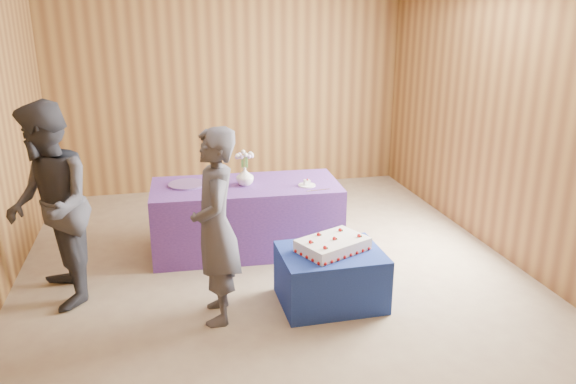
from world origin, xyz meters
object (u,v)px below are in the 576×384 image
object	(u,v)px
guest_right	(50,207)
serving_table	(246,217)
vase	(245,176)
cake_table	(331,277)
guest_left	(216,227)
sheet_cake	(333,245)

from	to	relation	value
guest_right	serving_table	bearing A→B (deg)	97.78
serving_table	vase	size ratio (longest dim) A/B	10.29
cake_table	guest_right	bearing A→B (deg)	166.24
cake_table	guest_left	size ratio (longest dim) A/B	0.54
serving_table	sheet_cake	world-z (taller)	serving_table
serving_table	guest_left	xyz separation A→B (m)	(-0.47, -1.37, 0.46)
cake_table	guest_right	distance (m)	2.53
vase	guest_left	world-z (taller)	guest_left
serving_table	vase	world-z (taller)	vase
vase	guest_right	xyz separation A→B (m)	(-1.82, -0.75, 0.07)
sheet_cake	guest_left	xyz separation A→B (m)	(-1.03, -0.05, 0.28)
vase	guest_left	xyz separation A→B (m)	(-0.46, -1.35, -0.01)
serving_table	vase	distance (m)	0.47
serving_table	guest_right	size ratio (longest dim) A/B	1.09
cake_table	serving_table	size ratio (longest dim) A/B	0.45
cake_table	serving_table	xyz separation A→B (m)	(-0.55, 1.34, 0.12)
cake_table	vase	xyz separation A→B (m)	(-0.56, 1.32, 0.60)
sheet_cake	guest_right	distance (m)	2.48
cake_table	vase	bearing A→B (deg)	112.60
cake_table	serving_table	world-z (taller)	serving_table
sheet_cake	guest_right	bearing A→B (deg)	142.72
sheet_cake	vase	distance (m)	1.45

